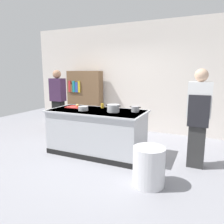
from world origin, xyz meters
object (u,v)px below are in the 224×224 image
Objects in this scene: trash_bin at (149,166)px; bookshelf at (85,99)px; sauce_pan at (135,109)px; onion at (77,106)px; mixing_bowl at (83,108)px; juice_cup at (102,106)px; person_guest at (58,101)px; person_chef at (198,116)px; stock_pot at (113,108)px.

bookshelf is at bearing 135.78° from trash_bin.
bookshelf reaches higher than sauce_pan.
onion is 0.36× the size of mixing_bowl.
onion is 0.35m from mixing_bowl.
sauce_pan is 0.80m from juice_cup.
bookshelf is at bearing 120.81° from mixing_bowl.
onion is 2.13m from trash_bin.
trash_bin is at bearing -26.22° from onion.
juice_cup is (0.49, 0.23, -0.01)m from onion.
bookshelf is at bearing 116.94° from onion.
person_guest reaches higher than juice_cup.
person_chef is at bearing -0.94° from sauce_pan.
person_chef reaches higher than bookshelf.
bookshelf is at bearing 132.20° from juice_cup.
mixing_bowl is 0.48m from juice_cup.
juice_cup is 1.94m from person_chef.
person_guest is at bearing 161.34° from juice_cup.
sauce_pan is 1.14m from person_chef.
onion is at bearing 77.02° from person_chef.
person_chef is at bearing -4.66° from juice_cup.
juice_cup is 2.04m from bookshelf.
onion is 0.23× the size of stock_pot.
trash_bin is (1.54, -0.69, -0.65)m from mixing_bowl.
person_chef is (0.59, 0.96, 0.62)m from trash_bin.
juice_cup is 0.17× the size of trash_bin.
trash_bin is 1.29m from person_chef.
juice_cup is at bearing 170.02° from sauce_pan.
mixing_bowl is 2.15m from person_chef.
person_guest is at bearing 64.18° from person_chef.
onion is 0.71× the size of juice_cup.
juice_cup is 0.06× the size of bookshelf.
trash_bin is at bearing 133.74° from person_chef.
person_guest is (-2.02, 0.88, -0.06)m from stock_pot.
person_guest is (-1.41, 0.98, -0.03)m from mixing_bowl.
juice_cup reaches higher than mixing_bowl.
person_guest is at bearing 164.10° from sauce_pan.
sauce_pan is 0.13× the size of person_chef.
trash_bin is 0.34× the size of bookshelf.
juice_cup is at bearing 70.73° from person_chef.
onion is 1.27m from sauce_pan.
mixing_bowl is at bearing -163.35° from sauce_pan.
person_guest is (-2.40, 0.68, -0.05)m from sauce_pan.
trash_bin is (0.93, -0.79, -0.68)m from stock_pot.
trash_bin is (1.82, -0.90, -0.66)m from onion.
stock_pot is 3.03× the size of juice_cup.
mixing_bowl is 2.26m from bookshelf.
stock_pot is at bearing -153.29° from sauce_pan.
stock_pot is 0.18× the size of person_chef.
stock_pot is at bearing -39.13° from juice_cup.
sauce_pan is at bearing -37.39° from bookshelf.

